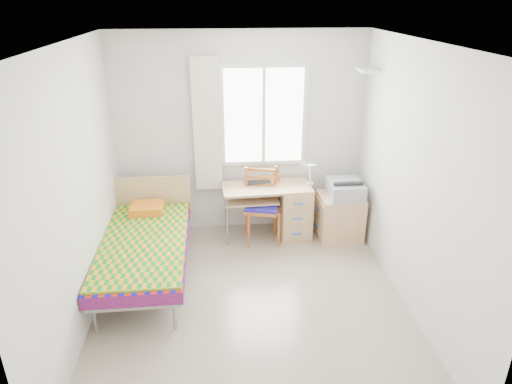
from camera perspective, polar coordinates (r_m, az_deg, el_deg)
floor at (r=4.93m, az=-0.58°, el=-13.55°), size 3.50×3.50×0.00m
ceiling at (r=3.95m, az=-0.74°, el=18.10°), size 3.50×3.50×0.00m
wall_back at (r=5.92m, az=-1.99°, el=7.11°), size 3.20×0.00×3.20m
wall_left at (r=4.46m, az=-21.61°, el=-0.26°), size 0.00×3.50×3.50m
wall_right at (r=4.67m, az=19.32°, el=1.14°), size 0.00×3.50×3.50m
window at (r=5.86m, az=0.96°, el=9.47°), size 1.10×0.04×1.30m
curtain at (r=5.81m, az=-6.15°, el=8.19°), size 0.35×0.05×1.70m
floating_shelf at (r=5.68m, az=13.81°, el=14.54°), size 0.20×0.32×0.03m
bed at (r=5.28m, az=-13.63°, el=-6.16°), size 0.95×2.00×0.86m
desk at (r=6.01m, az=4.12°, el=-2.01°), size 1.16×0.57×0.71m
chair at (r=5.82m, az=0.81°, el=-1.15°), size 0.51×0.51×0.97m
cabinet at (r=6.05m, az=10.38°, el=-3.08°), size 0.57×0.50×0.60m
printer at (r=5.88m, az=11.09°, el=0.42°), size 0.42×0.49×0.21m
laptop at (r=5.88m, az=0.28°, el=1.01°), size 0.35×0.24×0.03m
pen_cup at (r=6.00m, az=2.63°, el=1.85°), size 0.10×0.10×0.10m
task_lamp at (r=5.74m, az=6.46°, el=2.70°), size 0.22×0.31×0.38m
book at (r=5.87m, az=-0.66°, el=-0.43°), size 0.23×0.24×0.01m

